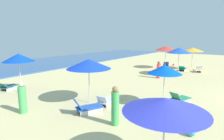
% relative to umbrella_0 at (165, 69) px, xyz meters
% --- Properties ---
extents(ocean, '(60.00, 11.02, 0.12)m').
position_rel_umbrella_0_xyz_m(ocean, '(3.87, 19.63, -2.00)').
color(ocean, '#315891').
rests_on(ocean, ground_plane).
extents(umbrella_0, '(1.80, 1.80, 2.30)m').
position_rel_umbrella_0_xyz_m(umbrella_0, '(0.00, 0.00, 0.00)').
color(umbrella_0, silver).
rests_on(umbrella_0, ground_plane).
extents(lounge_chair_0_0, '(1.39, 1.01, 0.69)m').
position_rel_umbrella_0_xyz_m(lounge_chair_0_0, '(1.13, -0.55, -1.81)').
color(lounge_chair_0_0, silver).
rests_on(lounge_chair_0_0, ground_plane).
extents(umbrella_1, '(2.48, 2.48, 2.66)m').
position_rel_umbrella_0_xyz_m(umbrella_1, '(11.88, 4.39, 0.34)').
color(umbrella_1, silver).
rests_on(umbrella_1, ground_plane).
extents(lounge_chair_1_0, '(1.58, 1.14, 0.75)m').
position_rel_umbrella_0_xyz_m(lounge_chair_1_0, '(12.86, 4.66, -1.80)').
color(lounge_chair_1_0, silver).
rests_on(lounge_chair_1_0, ground_plane).
extents(umbrella_2, '(2.28, 2.28, 2.21)m').
position_rel_umbrella_0_xyz_m(umbrella_2, '(-4.94, -1.90, -0.04)').
color(umbrella_2, silver).
rests_on(umbrella_2, ground_plane).
extents(umbrella_4, '(2.34, 2.34, 2.51)m').
position_rel_umbrella_0_xyz_m(umbrella_4, '(13.00, 1.69, 0.23)').
color(umbrella_4, silver).
rests_on(umbrella_4, ground_plane).
extents(lounge_chair_4_0, '(1.39, 1.14, 0.79)m').
position_rel_umbrella_0_xyz_m(lounge_chair_4_0, '(11.66, 0.76, -1.78)').
color(lounge_chair_4_0, silver).
rests_on(lounge_chair_4_0, ground_plane).
extents(lounge_chair_4_1, '(1.55, 0.74, 0.60)m').
position_rel_umbrella_0_xyz_m(lounge_chair_4_1, '(11.66, 2.28, -1.83)').
color(lounge_chair_4_1, silver).
rests_on(lounge_chair_4_1, ground_plane).
extents(umbrella_5, '(2.50, 2.50, 2.53)m').
position_rel_umbrella_0_xyz_m(umbrella_5, '(-1.93, 3.65, 0.20)').
color(umbrella_5, silver).
rests_on(umbrella_5, ground_plane).
extents(lounge_chair_5_0, '(1.50, 0.81, 0.66)m').
position_rel_umbrella_0_xyz_m(lounge_chair_5_0, '(-1.59, 2.66, -1.83)').
color(lounge_chair_5_0, silver).
rests_on(lounge_chair_5_0, ground_plane).
extents(lounge_chair_5_1, '(1.57, 1.20, 0.80)m').
position_rel_umbrella_0_xyz_m(lounge_chair_5_1, '(-3.09, 2.72, -1.77)').
color(lounge_chair_5_1, silver).
rests_on(lounge_chair_5_1, ground_plane).
extents(umbrella_6, '(2.03, 2.03, 2.66)m').
position_rel_umbrella_0_xyz_m(umbrella_6, '(-3.21, 8.73, 0.33)').
color(umbrella_6, silver).
rests_on(umbrella_6, ground_plane).
extents(lounge_chair_6_0, '(1.43, 0.98, 0.61)m').
position_rel_umbrella_0_xyz_m(lounge_chair_6_0, '(-3.40, 10.12, -1.82)').
color(lounge_chair_6_0, silver).
rests_on(lounge_chair_6_0, ground_plane).
extents(umbrella_7, '(2.30, 2.30, 2.73)m').
position_rel_umbrella_0_xyz_m(umbrella_7, '(8.61, 1.88, 0.40)').
color(umbrella_7, silver).
rests_on(umbrella_7, ground_plane).
extents(beachgoer_0, '(0.39, 0.39, 1.56)m').
position_rel_umbrella_0_xyz_m(beachgoer_0, '(6.54, 2.99, -1.33)').
color(beachgoer_0, '#E9484D').
rests_on(beachgoer_0, ground_plane).
extents(beachgoer_1, '(0.50, 0.50, 1.59)m').
position_rel_umbrella_0_xyz_m(beachgoer_1, '(-4.97, 5.31, -1.33)').
color(beachgoer_1, '#49AC5A').
rests_on(beachgoer_1, ground_plane).
extents(beachgoer_2, '(0.40, 0.40, 1.72)m').
position_rel_umbrella_0_xyz_m(beachgoer_2, '(-3.31, 0.86, -1.24)').
color(beachgoer_2, '#45AB58').
rests_on(beachgoer_2, ground_plane).
extents(beach_ball_0, '(0.25, 0.25, 0.25)m').
position_rel_umbrella_0_xyz_m(beach_ball_0, '(14.68, 4.30, -1.94)').
color(beach_ball_0, '#EC3641').
rests_on(beach_ball_0, ground_plane).
extents(beach_ball_1, '(0.34, 0.34, 0.34)m').
position_rel_umbrella_0_xyz_m(beach_ball_1, '(-2.34, -2.03, -1.89)').
color(beach_ball_1, '#359DCB').
rests_on(beach_ball_1, ground_plane).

